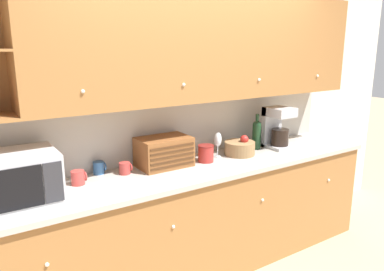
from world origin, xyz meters
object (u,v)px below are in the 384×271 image
(bread_box, at_px, (164,152))
(wine_glass, at_px, (218,140))
(storage_canister, at_px, (206,153))
(fruit_basket, at_px, (240,148))
(mug_patterned_third, at_px, (125,168))
(mug, at_px, (78,178))
(coffee_maker, at_px, (277,127))
(mug_blue_second, at_px, (99,168))
(wine_bottle, at_px, (257,133))
(microwave, at_px, (16,178))

(bread_box, height_order, wine_glass, bread_box)
(storage_canister, height_order, fruit_basket, fruit_basket)
(mug_patterned_third, relative_size, wine_glass, 0.44)
(mug, bearing_deg, coffee_maker, -1.44)
(mug, bearing_deg, mug_patterned_third, 4.51)
(mug, height_order, mug_blue_second, mug)
(mug, distance_m, coffee_maker, 1.94)
(mug_blue_second, height_order, coffee_maker, coffee_maker)
(bread_box, distance_m, fruit_basket, 0.75)
(wine_bottle, bearing_deg, microwave, -177.21)
(fruit_basket, bearing_deg, coffee_maker, 0.88)
(bread_box, relative_size, fruit_basket, 1.55)
(fruit_basket, bearing_deg, wine_glass, 164.49)
(mug_blue_second, bearing_deg, microwave, -159.03)
(fruit_basket, distance_m, coffee_maker, 0.49)
(coffee_maker, bearing_deg, wine_bottle, 164.01)
(mug_patterned_third, height_order, fruit_basket, fruit_basket)
(microwave, distance_m, mug, 0.44)
(bread_box, bearing_deg, microwave, -173.76)
(microwave, xyz_separation_m, mug_patterned_third, (0.79, 0.12, -0.11))
(bread_box, relative_size, wine_glass, 1.90)
(mug, relative_size, wine_bottle, 0.31)
(coffee_maker, bearing_deg, storage_canister, -179.35)
(mug_patterned_third, bearing_deg, wine_bottle, -0.79)
(wine_bottle, bearing_deg, storage_canister, -173.89)
(mug, height_order, fruit_basket, fruit_basket)
(wine_bottle, bearing_deg, mug, -179.64)
(storage_canister, bearing_deg, bread_box, 166.12)
(mug_blue_second, xyz_separation_m, coffee_maker, (1.73, -0.19, 0.15))
(fruit_basket, relative_size, wine_bottle, 0.81)
(wine_glass, bearing_deg, mug, -179.88)
(mug, height_order, wine_glass, wine_glass)
(mug_patterned_third, xyz_separation_m, wine_bottle, (1.35, -0.02, 0.11))
(microwave, xyz_separation_m, mug, (0.42, 0.09, -0.11))
(bread_box, height_order, fruit_basket, bread_box)
(microwave, relative_size, bread_box, 1.18)
(fruit_basket, bearing_deg, mug, 177.81)
(storage_canister, bearing_deg, mug_blue_second, 166.96)
(storage_canister, relative_size, wine_glass, 0.65)
(microwave, distance_m, wine_glass, 1.67)
(mug, height_order, mug_patterned_third, mug)
(mug, distance_m, mug_patterned_third, 0.37)
(bread_box, relative_size, coffee_maker, 1.08)
(microwave, height_order, storage_canister, microwave)
(wine_glass, relative_size, fruit_basket, 0.82)
(storage_canister, height_order, coffee_maker, coffee_maker)
(mug_blue_second, relative_size, wine_glass, 0.43)
(mug_blue_second, xyz_separation_m, fruit_basket, (1.26, -0.20, 0.02))
(storage_canister, relative_size, wine_bottle, 0.43)
(wine_glass, bearing_deg, fruit_basket, -15.51)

